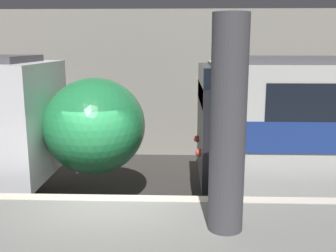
{
  "coord_description": "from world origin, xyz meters",
  "views": [
    {
      "loc": [
        1.34,
        -7.08,
        3.89
      ],
      "look_at": [
        1.05,
        0.87,
        2.24
      ],
      "focal_mm": 42.0,
      "sensor_mm": 36.0,
      "label": 1
    }
  ],
  "objects": [
    {
      "name": "support_pillar_near",
      "position": [
        2.02,
        -1.32,
        2.7
      ],
      "size": [
        0.54,
        0.54,
        3.29
      ],
      "color": "#47474C",
      "rests_on": "platform"
    },
    {
      "name": "ground_plane",
      "position": [
        0.0,
        0.0,
        0.0
      ],
      "size": [
        120.0,
        120.0,
        0.0
      ],
      "primitive_type": "plane",
      "color": "#33302D"
    },
    {
      "name": "station_rear_barrier",
      "position": [
        0.0,
        6.63,
        2.54
      ],
      "size": [
        50.0,
        0.15,
        5.07
      ],
      "color": "#9E998E",
      "rests_on": "ground"
    }
  ]
}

